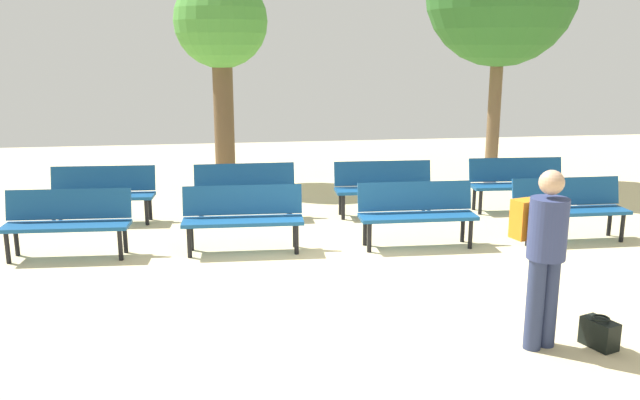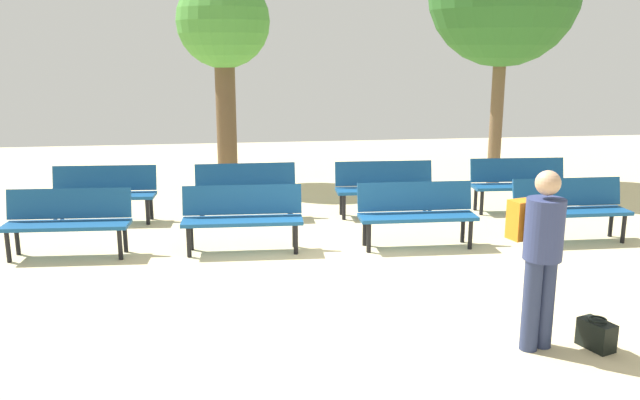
{
  "view_description": "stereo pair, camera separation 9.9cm",
  "coord_description": "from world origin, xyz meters",
  "px_view_note": "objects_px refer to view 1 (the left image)",
  "views": [
    {
      "loc": [
        -1.38,
        -6.9,
        2.67
      ],
      "look_at": [
        0.0,
        2.1,
        0.55
      ],
      "focal_mm": 36.65,
      "sensor_mm": 36.0,
      "label": 1
    },
    {
      "loc": [
        -1.28,
        -6.92,
        2.67
      ],
      "look_at": [
        0.0,
        2.1,
        0.55
      ],
      "focal_mm": 36.65,
      "sensor_mm": 36.0,
      "label": 2
    }
  ],
  "objects_px": {
    "bench_r0_c0": "(67,219)",
    "bench_r1_c2": "(384,185)",
    "bench_r1_c1": "(245,188)",
    "bench_r0_c1": "(243,214)",
    "tree_0": "(221,27)",
    "bench_r1_c0": "(102,191)",
    "visitor_with_backpack": "(543,248)",
    "bench_r1_c3": "(517,181)",
    "bench_r0_c2": "(417,210)",
    "bench_r0_c3": "(569,205)",
    "handbag": "(599,333)"
  },
  "relations": [
    {
      "from": "bench_r0_c2",
      "to": "bench_r1_c2",
      "type": "bearing_deg",
      "value": 92.78
    },
    {
      "from": "bench_r1_c3",
      "to": "handbag",
      "type": "relative_size",
      "value": 4.5
    },
    {
      "from": "handbag",
      "to": "bench_r0_c0",
      "type": "bearing_deg",
      "value": 146.64
    },
    {
      "from": "bench_r0_c1",
      "to": "tree_0",
      "type": "relative_size",
      "value": 0.4
    },
    {
      "from": "bench_r1_c1",
      "to": "handbag",
      "type": "xyz_separation_m",
      "value": [
        3.01,
        -5.15,
        -0.37
      ]
    },
    {
      "from": "bench_r1_c1",
      "to": "bench_r0_c0",
      "type": "bearing_deg",
      "value": -145.06
    },
    {
      "from": "bench_r1_c3",
      "to": "visitor_with_backpack",
      "type": "height_order",
      "value": "visitor_with_backpack"
    },
    {
      "from": "bench_r1_c0",
      "to": "bench_r1_c3",
      "type": "relative_size",
      "value": 1.0
    },
    {
      "from": "bench_r1_c0",
      "to": "bench_r1_c3",
      "type": "bearing_deg",
      "value": 1.68
    },
    {
      "from": "tree_0",
      "to": "bench_r0_c2",
      "type": "bearing_deg",
      "value": -62.29
    },
    {
      "from": "bench_r0_c3",
      "to": "tree_0",
      "type": "xyz_separation_m",
      "value": [
        -4.78,
        4.89,
        2.56
      ]
    },
    {
      "from": "handbag",
      "to": "visitor_with_backpack",
      "type": "bearing_deg",
      "value": 167.93
    },
    {
      "from": "bench_r0_c2",
      "to": "bench_r1_c2",
      "type": "relative_size",
      "value": 1.0
    },
    {
      "from": "bench_r0_c2",
      "to": "bench_r1_c3",
      "type": "xyz_separation_m",
      "value": [
        2.27,
        1.7,
        0.0
      ]
    },
    {
      "from": "bench_r1_c2",
      "to": "bench_r1_c3",
      "type": "distance_m",
      "value": 2.29
    },
    {
      "from": "bench_r1_c2",
      "to": "visitor_with_backpack",
      "type": "height_order",
      "value": "visitor_with_backpack"
    },
    {
      "from": "bench_r0_c0",
      "to": "bench_r1_c2",
      "type": "xyz_separation_m",
      "value": [
        4.61,
        1.51,
        0.0
      ]
    },
    {
      "from": "bench_r0_c2",
      "to": "bench_r1_c1",
      "type": "relative_size",
      "value": 1.01
    },
    {
      "from": "bench_r1_c0",
      "to": "bench_r1_c1",
      "type": "relative_size",
      "value": 1.01
    },
    {
      "from": "bench_r0_c1",
      "to": "bench_r0_c2",
      "type": "bearing_deg",
      "value": -0.3
    },
    {
      "from": "bench_r1_c3",
      "to": "bench_r0_c2",
      "type": "bearing_deg",
      "value": -139.64
    },
    {
      "from": "visitor_with_backpack",
      "to": "bench_r0_c3",
      "type": "bearing_deg",
      "value": -138.19
    },
    {
      "from": "tree_0",
      "to": "visitor_with_backpack",
      "type": "xyz_separation_m",
      "value": [
        2.73,
        -8.05,
        -2.13
      ]
    },
    {
      "from": "bench_r0_c0",
      "to": "visitor_with_backpack",
      "type": "relative_size",
      "value": 0.99
    },
    {
      "from": "bench_r1_c2",
      "to": "bench_r1_c1",
      "type": "bearing_deg",
      "value": 179.84
    },
    {
      "from": "bench_r0_c0",
      "to": "visitor_with_backpack",
      "type": "distance_m",
      "value": 5.93
    },
    {
      "from": "bench_r0_c1",
      "to": "bench_r0_c3",
      "type": "bearing_deg",
      "value": 0.66
    },
    {
      "from": "bench_r1_c0",
      "to": "visitor_with_backpack",
      "type": "xyz_separation_m",
      "value": [
        4.67,
        -5.14,
        0.43
      ]
    },
    {
      "from": "bench_r0_c1",
      "to": "bench_r1_c1",
      "type": "bearing_deg",
      "value": 89.34
    },
    {
      "from": "bench_r0_c3",
      "to": "bench_r1_c1",
      "type": "distance_m",
      "value": 4.88
    },
    {
      "from": "bench_r0_c3",
      "to": "bench_r1_c3",
      "type": "height_order",
      "value": "same"
    },
    {
      "from": "bench_r1_c2",
      "to": "visitor_with_backpack",
      "type": "distance_m",
      "value": 4.95
    },
    {
      "from": "bench_r0_c3",
      "to": "bench_r1_c2",
      "type": "xyz_separation_m",
      "value": [
        -2.25,
        1.77,
        0.0
      ]
    },
    {
      "from": "bench_r0_c0",
      "to": "tree_0",
      "type": "xyz_separation_m",
      "value": [
        2.09,
        4.64,
        2.56
      ]
    },
    {
      "from": "bench_r1_c1",
      "to": "visitor_with_backpack",
      "type": "bearing_deg",
      "value": -63.36
    },
    {
      "from": "bench_r0_c1",
      "to": "handbag",
      "type": "bearing_deg",
      "value": -45.31
    },
    {
      "from": "bench_r0_c0",
      "to": "bench_r0_c1",
      "type": "xyz_separation_m",
      "value": [
        2.27,
        -0.1,
        0.0
      ]
    },
    {
      "from": "visitor_with_backpack",
      "to": "handbag",
      "type": "height_order",
      "value": "visitor_with_backpack"
    },
    {
      "from": "bench_r0_c0",
      "to": "bench_r0_c3",
      "type": "xyz_separation_m",
      "value": [
        6.87,
        -0.26,
        0.0
      ]
    },
    {
      "from": "bench_r0_c1",
      "to": "visitor_with_backpack",
      "type": "xyz_separation_m",
      "value": [
        2.55,
        -3.32,
        0.43
      ]
    },
    {
      "from": "bench_r0_c2",
      "to": "visitor_with_backpack",
      "type": "distance_m",
      "value": 3.23
    },
    {
      "from": "bench_r0_c3",
      "to": "visitor_with_backpack",
      "type": "height_order",
      "value": "visitor_with_backpack"
    },
    {
      "from": "visitor_with_backpack",
      "to": "bench_r0_c0",
      "type": "bearing_deg",
      "value": -50.62
    },
    {
      "from": "bench_r0_c2",
      "to": "bench_r0_c3",
      "type": "distance_m",
      "value": 2.23
    },
    {
      "from": "bench_r0_c1",
      "to": "tree_0",
      "type": "bearing_deg",
      "value": 94.78
    },
    {
      "from": "bench_r0_c3",
      "to": "bench_r1_c3",
      "type": "relative_size",
      "value": 0.99
    },
    {
      "from": "bench_r1_c2",
      "to": "bench_r0_c2",
      "type": "bearing_deg",
      "value": -86.64
    },
    {
      "from": "bench_r0_c2",
      "to": "tree_0",
      "type": "height_order",
      "value": "tree_0"
    },
    {
      "from": "bench_r0_c1",
      "to": "visitor_with_backpack",
      "type": "bearing_deg",
      "value": -49.83
    },
    {
      "from": "bench_r0_c0",
      "to": "bench_r0_c2",
      "type": "height_order",
      "value": "same"
    }
  ]
}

